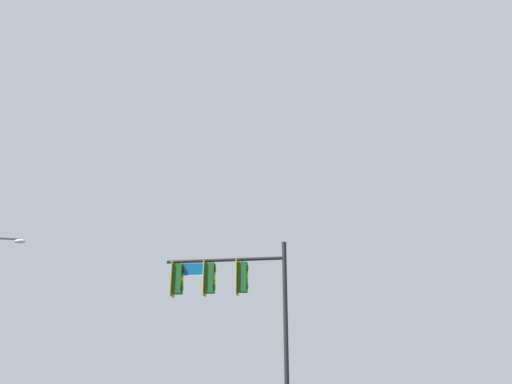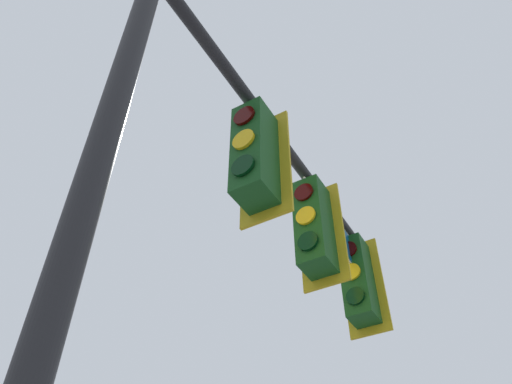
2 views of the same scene
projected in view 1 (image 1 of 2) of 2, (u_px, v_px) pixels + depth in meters
The scene contains 1 object.
signal_pole_near at pixel (227, 287), 18.34m from camera, with size 4.56×0.75×6.30m.
Camera 1 is at (-5.75, 12.53, 1.47)m, focal length 35.00 mm.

